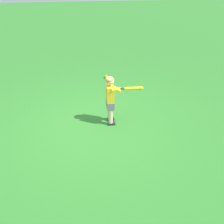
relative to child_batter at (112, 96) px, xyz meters
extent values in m
plane|color=#2D7528|center=(0.39, 0.06, -0.65)|extent=(40.00, 40.00, 0.00)
cube|color=#232328|center=(0.01, -0.09, -0.63)|extent=(0.15, 0.09, 0.05)
cylinder|color=beige|center=(0.03, -0.09, -0.44)|extent=(0.09, 0.09, 0.34)
cube|color=#232328|center=(0.01, 0.08, -0.63)|extent=(0.15, 0.09, 0.05)
cylinder|color=beige|center=(0.03, 0.08, -0.44)|extent=(0.09, 0.09, 0.34)
cube|color=slate|center=(0.03, -0.01, -0.19)|extent=(0.15, 0.27, 0.16)
cube|color=yellow|center=(0.03, -0.01, 0.06)|extent=(0.15, 0.25, 0.34)
sphere|color=beige|center=(0.03, -0.01, 0.34)|extent=(0.17, 0.17, 0.17)
ellipsoid|color=tan|center=(0.04, -0.01, 0.37)|extent=(0.17, 0.17, 0.11)
sphere|color=yellow|center=(-0.11, -0.01, 0.15)|extent=(0.04, 0.04, 0.04)
cylinder|color=black|center=(-0.20, 0.02, 0.16)|extent=(0.14, 0.07, 0.05)
cylinder|color=yellow|center=(-0.42, 0.10, 0.20)|extent=(0.35, 0.17, 0.11)
sphere|color=yellow|center=(-0.58, 0.15, 0.22)|extent=(0.07, 0.07, 0.07)
cylinder|color=yellow|center=(-0.07, -0.04, 0.16)|extent=(0.27, 0.26, 0.14)
cylinder|color=yellow|center=(-0.07, 0.03, 0.16)|extent=(0.26, 0.26, 0.14)
sphere|color=orange|center=(-0.14, -2.39, -0.60)|extent=(0.10, 0.10, 0.10)
camera|label=1|loc=(0.57, 4.35, 2.33)|focal=38.70mm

